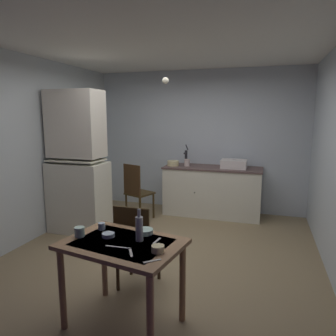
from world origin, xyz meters
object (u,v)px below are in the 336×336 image
(mixing_bowl_counter, at_px, (173,163))
(dining_table, at_px, (123,255))
(hand_pump, at_px, (186,156))
(chair_far_side, at_px, (136,244))
(chair_by_counter, at_px, (137,191))
(serving_bowl_wide, at_px, (108,235))
(teacup_cream, at_px, (102,226))
(hutch_cabinet, at_px, (78,167))
(glass_bottle, at_px, (139,228))
(sink_basin, at_px, (234,164))

(mixing_bowl_counter, height_order, dining_table, mixing_bowl_counter)
(mixing_bowl_counter, bearing_deg, hand_pump, 23.19)
(chair_far_side, bearing_deg, chair_by_counter, 113.08)
(chair_by_counter, distance_m, serving_bowl_wide, 2.67)
(dining_table, bearing_deg, chair_by_counter, 110.86)
(teacup_cream, bearing_deg, chair_by_counter, 105.87)
(dining_table, bearing_deg, hutch_cabinet, 131.70)
(hand_pump, relative_size, chair_far_side, 0.42)
(serving_bowl_wide, height_order, glass_bottle, glass_bottle)
(mixing_bowl_counter, bearing_deg, chair_by_counter, -127.50)
(hutch_cabinet, distance_m, glass_bottle, 2.52)
(sink_basin, relative_size, mixing_bowl_counter, 2.06)
(sink_basin, relative_size, glass_bottle, 1.58)
(chair_by_counter, xyz_separation_m, teacup_cream, (0.68, -2.39, 0.28))
(sink_basin, xyz_separation_m, teacup_cream, (-0.90, -3.06, -0.17))
(dining_table, xyz_separation_m, serving_bowl_wide, (-0.17, 0.06, 0.14))
(teacup_cream, bearing_deg, mixing_bowl_counter, 93.93)
(chair_far_side, bearing_deg, hand_pump, 93.47)
(chair_by_counter, xyz_separation_m, serving_bowl_wide, (0.82, -2.53, 0.26))
(hutch_cabinet, distance_m, hand_pump, 1.99)
(glass_bottle, bearing_deg, hutch_cabinet, 134.91)
(teacup_cream, bearing_deg, glass_bottle, -16.74)
(hand_pump, relative_size, dining_table, 0.36)
(sink_basin, bearing_deg, serving_bowl_wide, -103.35)
(dining_table, xyz_separation_m, glass_bottle, (0.13, 0.07, 0.23))
(hutch_cabinet, xyz_separation_m, teacup_cream, (1.34, -1.65, -0.23))
(mixing_bowl_counter, distance_m, chair_far_side, 2.71)
(chair_far_side, bearing_deg, mixing_bowl_counter, 98.37)
(teacup_cream, distance_m, glass_bottle, 0.46)
(chair_far_side, bearing_deg, hutch_cabinet, 139.94)
(sink_basin, bearing_deg, mixing_bowl_counter, -177.41)
(hutch_cabinet, bearing_deg, teacup_cream, -50.91)
(dining_table, relative_size, teacup_cream, 16.36)
(serving_bowl_wide, relative_size, teacup_cream, 1.68)
(glass_bottle, bearing_deg, hand_pump, 97.39)
(hand_pump, relative_size, mixing_bowl_counter, 1.83)
(dining_table, bearing_deg, chair_far_side, 102.47)
(mixing_bowl_counter, relative_size, teacup_cream, 3.21)
(hand_pump, bearing_deg, chair_by_counter, -134.32)
(hutch_cabinet, relative_size, mixing_bowl_counter, 10.26)
(mixing_bowl_counter, xyz_separation_m, teacup_cream, (0.21, -3.01, -0.14))
(hand_pump, height_order, chair_far_side, hand_pump)
(mixing_bowl_counter, bearing_deg, chair_far_side, -81.63)
(hand_pump, xyz_separation_m, chair_far_side, (0.17, -2.73, -0.57))
(hutch_cabinet, distance_m, chair_by_counter, 1.11)
(dining_table, height_order, glass_bottle, glass_bottle)
(dining_table, bearing_deg, hand_pump, 95.05)
(serving_bowl_wide, bearing_deg, chair_far_side, 85.47)
(hand_pump, relative_size, chair_by_counter, 0.39)
(hutch_cabinet, height_order, dining_table, hutch_cabinet)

